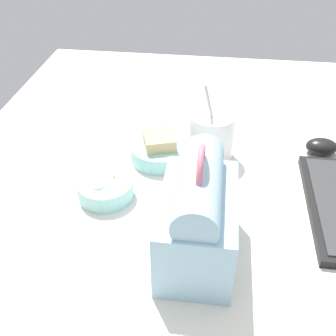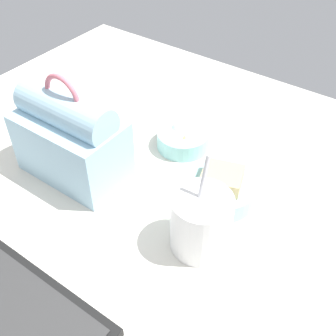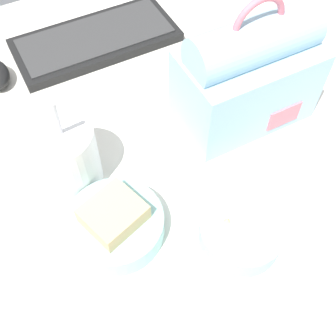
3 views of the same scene
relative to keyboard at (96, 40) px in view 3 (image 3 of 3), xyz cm
name	(u,v)px [view 3 (image 3 of 3)]	position (x,y,z in cm)	size (l,w,h in cm)	color
desk_surface	(129,188)	(-8.39, -33.54, -2.02)	(140.00, 110.00, 2.00)	silver
keyboard	(96,40)	(0.00, 0.00, 0.00)	(32.17, 14.78, 2.10)	black
lunch_bag	(248,76)	(15.28, -29.23, 7.82)	(21.76, 13.07, 23.00)	#9EC6DB
soup_cup	(63,156)	(-16.01, -28.25, 4.84)	(10.52, 10.52, 18.79)	white
bento_bowl_sandwich	(115,223)	(-13.19, -40.19, 1.50)	(13.78, 13.78, 6.74)	#93D1CC
bento_bowl_snacks	(241,232)	(1.86, -49.37, 1.09)	(11.80, 11.80, 5.14)	#93D1CC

